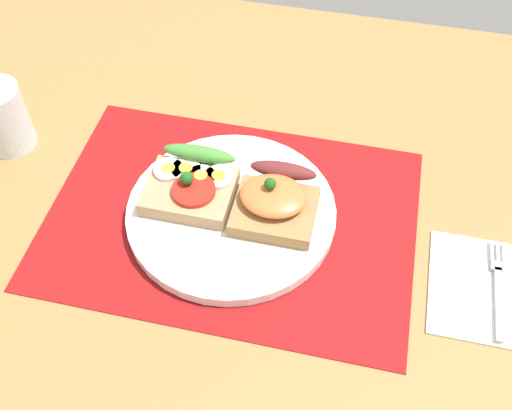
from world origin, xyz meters
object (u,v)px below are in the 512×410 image
object	(u,v)px
fork	(498,285)
sandwich_egg_tomato	(192,184)
napkin	(489,289)
sandwich_salmon	(276,199)
plate	(231,212)
drinking_glass	(2,117)

from	to	relation	value
fork	sandwich_egg_tomato	bearing A→B (deg)	172.43
sandwich_egg_tomato	napkin	size ratio (longest dim) A/B	0.76
sandwich_egg_tomato	sandwich_salmon	bearing A→B (deg)	-2.61
napkin	fork	size ratio (longest dim) A/B	1.05
plate	drinking_glass	world-z (taller)	drinking_glass
sandwich_salmon	napkin	world-z (taller)	sandwich_salmon
napkin	drinking_glass	bearing A→B (deg)	171.04
plate	sandwich_egg_tomato	distance (cm)	5.81
drinking_glass	plate	bearing A→B (deg)	-10.75
sandwich_egg_tomato	napkin	distance (cm)	35.60
sandwich_egg_tomato	fork	xyz separation A→B (cm)	(35.95, -4.78, -2.44)
sandwich_salmon	drinking_glass	bearing A→B (deg)	172.30
sandwich_salmon	napkin	distance (cm)	25.51
napkin	fork	xyz separation A→B (cm)	(0.85, 0.43, 0.46)
napkin	sandwich_egg_tomato	bearing A→B (deg)	171.57
sandwich_salmon	drinking_glass	size ratio (longest dim) A/B	1.09
sandwich_egg_tomato	drinking_glass	xyz separation A→B (cm)	(-26.38, 4.49, 1.23)
napkin	fork	world-z (taller)	fork
sandwich_salmon	napkin	bearing A→B (deg)	-10.79
sandwich_salmon	drinking_glass	xyz separation A→B (cm)	(-36.62, 4.95, 0.88)
sandwich_egg_tomato	plate	bearing A→B (deg)	-16.24
sandwich_salmon	fork	size ratio (longest dim) A/B	0.75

